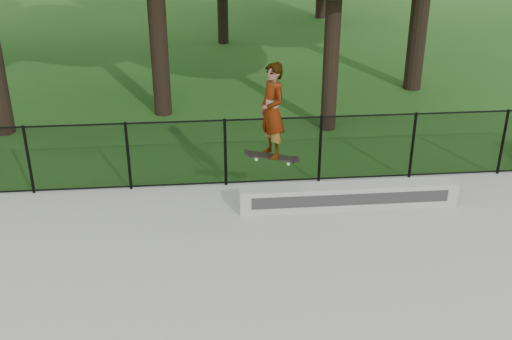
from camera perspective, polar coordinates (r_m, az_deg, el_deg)
The scene contains 3 objects.
grind_ledge at distance 12.82m, azimuth 8.23°, elevation -2.30°, with size 4.33×0.40×0.49m, color #ADACA7.
skater_airborne at distance 11.60m, azimuth 1.46°, elevation 5.15°, with size 0.83×0.76×1.93m.
chainlink_fence at distance 13.36m, azimuth -2.74°, elevation 1.57°, with size 16.06×0.06×1.50m.
Camera 1 is at (-0.48, -6.28, 6.27)m, focal length 45.00 mm.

